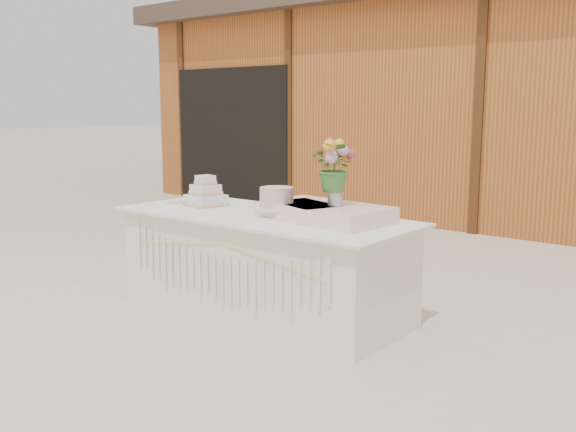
# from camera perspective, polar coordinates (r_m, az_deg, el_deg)

# --- Properties ---
(ground) EXTENTS (80.00, 80.00, 0.00)m
(ground) POSITION_cam_1_polar(r_m,az_deg,el_deg) (5.11, -2.15, -8.43)
(ground) COLOR beige
(ground) RESTS_ON ground
(barn) EXTENTS (12.60, 4.60, 3.30)m
(barn) POSITION_cam_1_polar(r_m,az_deg,el_deg) (10.15, 21.04, 9.60)
(barn) COLOR #AE5324
(barn) RESTS_ON ground
(cake_table) EXTENTS (2.40, 1.00, 0.77)m
(cake_table) POSITION_cam_1_polar(r_m,az_deg,el_deg) (5.00, -2.22, -4.23)
(cake_table) COLOR silver
(cake_table) RESTS_ON ground
(wedding_cake) EXTENTS (0.33, 0.33, 0.26)m
(wedding_cake) POSITION_cam_1_polar(r_m,az_deg,el_deg) (5.39, -7.32, 1.82)
(wedding_cake) COLOR silver
(wedding_cake) RESTS_ON cake_table
(pink_cake_stand) EXTENTS (0.32, 0.32, 0.23)m
(pink_cake_stand) POSITION_cam_1_polar(r_m,az_deg,el_deg) (4.76, -1.02, 1.36)
(pink_cake_stand) COLOR white
(pink_cake_stand) RESTS_ON cake_table
(satin_runner) EXTENTS (0.98, 0.63, 0.12)m
(satin_runner) POSITION_cam_1_polar(r_m,az_deg,el_deg) (4.67, 3.26, 0.31)
(satin_runner) COLOR #FAD4C9
(satin_runner) RESTS_ON cake_table
(flower_vase) EXTENTS (0.11, 0.11, 0.15)m
(flower_vase) POSITION_cam_1_polar(r_m,az_deg,el_deg) (4.60, 4.23, 1.83)
(flower_vase) COLOR #B5B4B9
(flower_vase) RESTS_ON satin_runner
(bouquet) EXTENTS (0.35, 0.31, 0.36)m
(bouquet) POSITION_cam_1_polar(r_m,az_deg,el_deg) (4.57, 4.27, 4.96)
(bouquet) COLOR #386C2B
(bouquet) RESTS_ON flower_vase
(loose_flowers) EXTENTS (0.21, 0.31, 0.02)m
(loose_flowers) POSITION_cam_1_polar(r_m,az_deg,el_deg) (5.61, -9.46, 1.26)
(loose_flowers) COLOR pink
(loose_flowers) RESTS_ON cake_table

